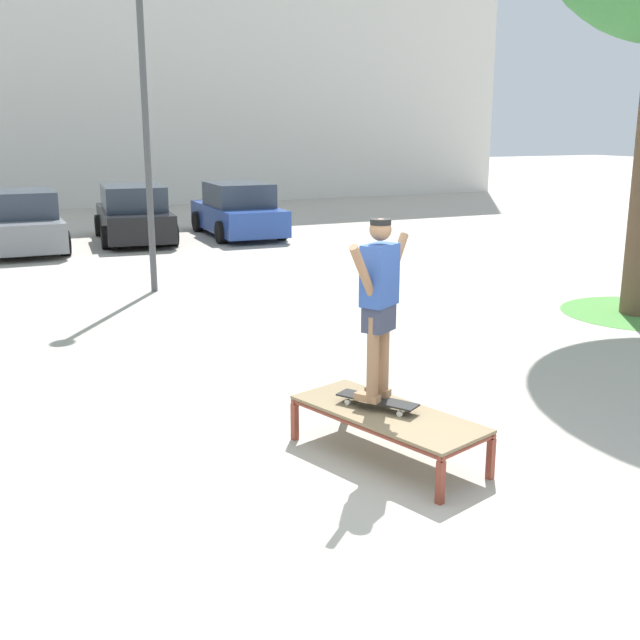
{
  "coord_description": "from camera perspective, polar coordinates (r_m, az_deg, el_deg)",
  "views": [
    {
      "loc": [
        -2.98,
        -5.26,
        3.04
      ],
      "look_at": [
        0.43,
        2.13,
        1.0
      ],
      "focal_mm": 43.51,
      "sensor_mm": 36.0,
      "label": 1
    }
  ],
  "objects": [
    {
      "name": "ground_plane",
      "position": [
        6.77,
        4.32,
        -12.67
      ],
      "size": [
        120.0,
        120.0,
        0.0
      ],
      "primitive_type": "plane",
      "color": "#B2AA9E"
    },
    {
      "name": "skate_box",
      "position": [
        7.29,
        4.98,
        -7.09
      ],
      "size": [
        1.3,
        2.04,
        0.46
      ],
      "color": "brown",
      "rests_on": "ground"
    },
    {
      "name": "skateboard",
      "position": [
        7.34,
        4.23,
        -5.92
      ],
      "size": [
        0.59,
        0.79,
        0.09
      ],
      "color": "black",
      "rests_on": "skate_box"
    },
    {
      "name": "skater",
      "position": [
        7.06,
        4.36,
        1.69
      ],
      "size": [
        0.89,
        0.59,
        1.69
      ],
      "color": "#8E6647",
      "rests_on": "skateboard"
    },
    {
      "name": "grass_patch_near_right",
      "position": [
        14.02,
        22.45,
        0.49
      ],
      "size": [
        2.56,
        2.56,
        0.01
      ],
      "primitive_type": "cylinder",
      "color": "#519342",
      "rests_on": "ground"
    },
    {
      "name": "car_grey",
      "position": [
        20.85,
        -21.05,
        6.68
      ],
      "size": [
        1.94,
        4.21,
        1.5
      ],
      "color": "slate",
      "rests_on": "ground"
    },
    {
      "name": "car_black",
      "position": [
        21.73,
        -13.53,
        7.49
      ],
      "size": [
        2.23,
        4.35,
        1.5
      ],
      "color": "black",
      "rests_on": "ground"
    },
    {
      "name": "car_blue",
      "position": [
        22.25,
        -6.05,
        7.94
      ],
      "size": [
        2.04,
        4.26,
        1.5
      ],
      "color": "#28479E",
      "rests_on": "ground"
    },
    {
      "name": "light_post",
      "position": [
        14.74,
        -12.86,
        16.8
      ],
      "size": [
        0.36,
        0.36,
        5.83
      ],
      "color": "#4C4C51",
      "rests_on": "ground"
    }
  ]
}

